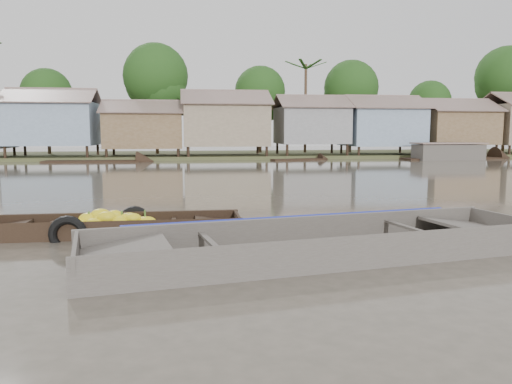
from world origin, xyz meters
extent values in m
plane|color=#4A4438|center=(0.00, 0.00, 0.00)|extent=(120.00, 120.00, 0.00)
cube|color=#384723|center=(0.00, 33.00, 0.00)|extent=(120.00, 12.00, 0.50)
cube|color=#798FA7|center=(-10.50, 29.50, 2.70)|extent=(6.20, 5.20, 3.20)
cube|color=brown|center=(-10.50, 28.10, 4.75)|extent=(6.60, 3.02, 1.28)
cube|color=brown|center=(-10.50, 30.90, 4.75)|extent=(6.60, 3.02, 1.28)
cube|color=brown|center=(-3.80, 29.50, 2.20)|extent=(5.80, 4.60, 2.70)
cube|color=brown|center=(-3.80, 28.26, 4.00)|extent=(6.20, 2.67, 1.14)
cube|color=brown|center=(-3.80, 30.74, 4.00)|extent=(6.20, 2.67, 1.14)
cube|color=#807059|center=(2.50, 29.50, 2.65)|extent=(6.50, 5.30, 3.30)
cube|color=brown|center=(2.50, 28.07, 4.75)|extent=(6.90, 3.08, 1.31)
cube|color=brown|center=(2.50, 30.93, 4.75)|extent=(6.90, 3.08, 1.31)
cube|color=gray|center=(9.50, 29.50, 2.60)|extent=(5.40, 4.70, 2.90)
cube|color=brown|center=(9.50, 28.23, 4.50)|extent=(5.80, 2.73, 1.17)
cube|color=brown|center=(9.50, 30.77, 4.50)|extent=(5.80, 2.73, 1.17)
cube|color=#798FA7|center=(15.50, 29.50, 2.50)|extent=(6.00, 5.00, 3.10)
cube|color=brown|center=(15.50, 28.15, 4.50)|extent=(6.40, 2.90, 1.24)
cube|color=brown|center=(15.50, 30.85, 4.50)|extent=(6.40, 2.90, 1.24)
cube|color=brown|center=(22.00, 29.50, 2.45)|extent=(5.70, 4.90, 2.80)
cube|color=brown|center=(22.00, 28.18, 4.30)|extent=(6.10, 2.85, 1.21)
cube|color=brown|center=(22.00, 30.82, 4.30)|extent=(6.10, 2.85, 1.21)
cylinder|color=#473323|center=(-12.00, 34.00, 2.45)|extent=(0.28, 0.28, 4.90)
sphere|color=#133B12|center=(-12.00, 34.00, 5.25)|extent=(4.20, 4.20, 4.20)
cylinder|color=#473323|center=(-3.00, 33.00, 3.15)|extent=(0.28, 0.28, 6.30)
sphere|color=#133B12|center=(-3.00, 33.00, 6.75)|extent=(5.40, 5.40, 5.40)
cylinder|color=#473323|center=(6.00, 34.00, 2.62)|extent=(0.28, 0.28, 5.25)
sphere|color=#133B12|center=(6.00, 34.00, 5.62)|extent=(4.50, 4.50, 4.50)
cylinder|color=#473323|center=(14.00, 33.00, 2.80)|extent=(0.28, 0.28, 5.60)
sphere|color=#133B12|center=(14.00, 33.00, 6.00)|extent=(4.80, 4.80, 4.80)
cylinder|color=#473323|center=(22.00, 34.00, 2.27)|extent=(0.28, 0.28, 4.55)
sphere|color=#133B12|center=(22.00, 34.00, 4.88)|extent=(3.90, 3.90, 3.90)
cylinder|color=#473323|center=(29.00, 33.00, 3.32)|extent=(0.28, 0.28, 6.65)
sphere|color=#133B12|center=(29.00, 33.00, 7.12)|extent=(5.70, 5.70, 5.70)
cylinder|color=#473323|center=(10.00, 33.50, 4.00)|extent=(0.24, 0.24, 8.00)
cube|color=black|center=(-2.34, 0.50, -0.08)|extent=(5.33, 1.06, 0.08)
cube|color=black|center=(-2.34, 1.08, 0.13)|extent=(5.44, 0.19, 0.50)
cube|color=black|center=(-2.35, -0.08, 0.13)|extent=(5.44, 0.19, 0.50)
cube|color=black|center=(0.32, 0.48, 0.13)|extent=(0.07, 1.18, 0.48)
cube|color=black|center=(-0.14, 0.48, 0.19)|extent=(0.93, 1.03, 0.19)
cube|color=black|center=(-4.54, 0.52, 0.19)|extent=(0.93, 1.03, 0.19)
cube|color=black|center=(-3.62, 0.51, 0.23)|extent=(0.11, 1.14, 0.05)
cube|color=black|center=(-1.07, 0.49, 0.23)|extent=(0.11, 1.14, 0.05)
ellipsoid|color=yellow|center=(-3.19, 0.19, 0.12)|extent=(0.35, 0.24, 0.21)
ellipsoid|color=yellow|center=(-2.09, 0.83, 0.23)|extent=(0.38, 0.26, 0.23)
ellipsoid|color=yellow|center=(-2.06, 0.86, 0.22)|extent=(0.36, 0.25, 0.22)
ellipsoid|color=yellow|center=(-3.15, 0.47, 0.23)|extent=(0.44, 0.31, 0.27)
ellipsoid|color=yellow|center=(-1.72, 0.76, 0.20)|extent=(0.38, 0.26, 0.23)
ellipsoid|color=yellow|center=(-2.68, 0.25, 0.29)|extent=(0.34, 0.23, 0.21)
ellipsoid|color=yellow|center=(-2.98, 0.22, 0.17)|extent=(0.42, 0.30, 0.26)
ellipsoid|color=yellow|center=(-1.43, 0.16, 0.17)|extent=(0.36, 0.25, 0.22)
ellipsoid|color=yellow|center=(-1.62, 0.36, 0.26)|extent=(0.40, 0.28, 0.25)
ellipsoid|color=yellow|center=(-2.55, 0.43, 0.33)|extent=(0.41, 0.28, 0.25)
ellipsoid|color=yellow|center=(-3.03, 0.23, 0.18)|extent=(0.43, 0.30, 0.26)
ellipsoid|color=yellow|center=(-1.99, 0.44, 0.34)|extent=(0.40, 0.28, 0.25)
ellipsoid|color=yellow|center=(-1.90, 0.34, 0.36)|extent=(0.34, 0.24, 0.21)
ellipsoid|color=yellow|center=(-2.50, 0.69, 0.30)|extent=(0.39, 0.27, 0.24)
ellipsoid|color=yellow|center=(-2.39, 0.62, 0.33)|extent=(0.42, 0.29, 0.25)
ellipsoid|color=yellow|center=(-2.27, 0.40, 0.33)|extent=(0.39, 0.27, 0.24)
ellipsoid|color=yellow|center=(-3.23, 0.63, 0.21)|extent=(0.40, 0.28, 0.24)
ellipsoid|color=yellow|center=(-2.59, 0.55, 0.42)|extent=(0.41, 0.29, 0.25)
ellipsoid|color=yellow|center=(-2.97, 0.31, 0.23)|extent=(0.39, 0.27, 0.24)
ellipsoid|color=yellow|center=(-2.43, 0.35, 0.38)|extent=(0.42, 0.29, 0.25)
ellipsoid|color=yellow|center=(-2.31, 0.59, 0.40)|extent=(0.33, 0.23, 0.20)
ellipsoid|color=yellow|center=(-2.84, 0.56, 0.33)|extent=(0.44, 0.31, 0.27)
ellipsoid|color=yellow|center=(-2.49, 0.74, 0.26)|extent=(0.36, 0.25, 0.22)
ellipsoid|color=yellow|center=(-3.06, 0.32, 0.22)|extent=(0.44, 0.30, 0.27)
ellipsoid|color=yellow|center=(-2.17, 0.32, 0.29)|extent=(0.38, 0.27, 0.23)
ellipsoid|color=yellow|center=(-2.61, 0.78, 0.30)|extent=(0.35, 0.24, 0.21)
cylinder|color=#3F6626|center=(-2.82, 0.50, 0.41)|extent=(0.04, 0.04, 0.17)
cylinder|color=#3F6626|center=(-2.15, 0.50, 0.41)|extent=(0.04, 0.04, 0.17)
cylinder|color=#3F6626|center=(-1.67, 0.49, 0.41)|extent=(0.04, 0.04, 0.17)
torus|color=black|center=(-1.95, 1.15, 0.15)|extent=(0.70, 0.18, 0.70)
torus|color=black|center=(-3.12, -0.15, 0.15)|extent=(0.76, 0.18, 0.76)
cube|color=#4A443E|center=(1.52, -1.93, -0.08)|extent=(8.27, 3.10, 0.08)
cube|color=#4A443E|center=(1.36, -0.96, 0.21)|extent=(8.18, 1.58, 0.66)
cube|color=#4A443E|center=(1.69, -2.91, 0.21)|extent=(8.18, 1.58, 0.66)
cube|color=#4A443E|center=(5.51, -1.24, 0.21)|extent=(0.40, 2.00, 0.63)
cube|color=#4A443E|center=(4.82, -1.36, 0.29)|extent=(1.68, 1.96, 0.26)
cube|color=#4A443E|center=(-2.46, -2.63, 0.21)|extent=(0.40, 2.00, 0.63)
cube|color=#4A443E|center=(-1.77, -2.51, 0.29)|extent=(1.68, 1.96, 0.26)
cube|color=#4A443E|center=(-0.38, -2.26, 0.34)|extent=(0.43, 1.93, 0.05)
cube|color=#4A443E|center=(3.43, -1.60, 0.34)|extent=(0.43, 1.93, 0.05)
cube|color=#665E54|center=(1.52, -1.93, -0.03)|extent=(6.34, 2.61, 0.02)
cube|color=#0F1D9D|center=(1.34, -0.89, 0.46)|extent=(6.60, 1.24, 0.16)
torus|color=olive|center=(3.45, -1.93, 0.00)|extent=(0.46, 0.46, 0.07)
torus|color=olive|center=(3.45, -1.93, 0.04)|extent=(0.37, 0.37, 0.07)
cube|color=black|center=(19.73, 25.60, -0.05)|extent=(8.20, 2.41, 0.35)
cube|color=black|center=(-7.10, 25.73, -0.05)|extent=(6.71, 1.83, 0.35)
cube|color=black|center=(7.57, 25.82, -0.05)|extent=(4.17, 1.84, 0.35)
cube|color=black|center=(19.00, 25.00, 0.55)|extent=(5.00, 2.00, 1.20)
camera|label=1|loc=(-0.84, -10.25, 2.18)|focal=35.00mm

